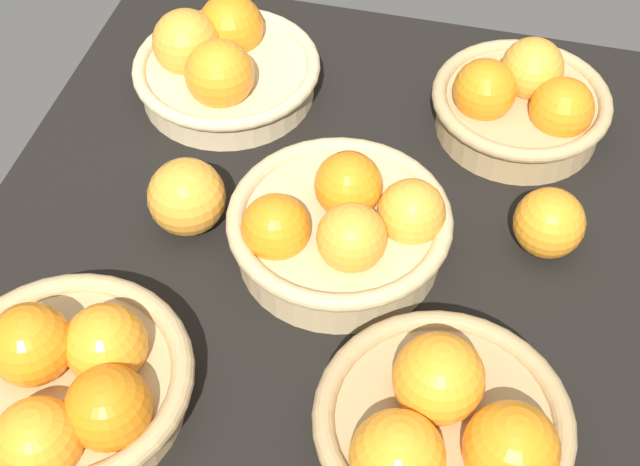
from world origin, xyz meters
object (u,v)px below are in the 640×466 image
object	(u,v)px
basket_center	(341,229)
loose_orange_back_gap	(549,223)
basket_near_right	(69,385)
basket_far_right	(444,430)
basket_near_left	(222,65)
loose_orange_side_gap	(187,196)
basket_far_left	(522,103)

from	to	relation	value
basket_center	loose_orange_back_gap	size ratio (longest dim) A/B	3.11
basket_near_right	basket_center	world-z (taller)	basket_center
basket_far_right	basket_near_left	size ratio (longest dim) A/B	0.99
basket_near_right	basket_center	xyz separation A→B (cm)	(-23.49, 19.41, 0.40)
basket_far_right	loose_orange_back_gap	world-z (taller)	basket_far_right
basket_near_left	loose_orange_side_gap	bearing A→B (deg)	8.45
basket_near_right	loose_orange_back_gap	bearing A→B (deg)	126.93
basket_near_left	basket_center	size ratio (longest dim) A/B	0.98
loose_orange_side_gap	loose_orange_back_gap	bearing A→B (deg)	98.74
basket_center	basket_far_left	bearing A→B (deg)	146.61
basket_far_right	basket_center	xyz separation A→B (cm)	(-20.21, -13.74, -0.28)
basket_far_left	basket_far_right	world-z (taller)	basket_far_right
basket_far_left	basket_far_right	bearing A→B (deg)	-2.70
loose_orange_side_gap	basket_far_right	bearing A→B (deg)	55.41
basket_near_right	basket_center	distance (cm)	30.47
basket_far_right	basket_center	size ratio (longest dim) A/B	0.97
basket_near_left	loose_orange_back_gap	xyz separation A→B (cm)	(15.82, 40.51, -0.32)
basket_center	basket_far_right	bearing A→B (deg)	34.22
basket_near_right	loose_orange_side_gap	xyz separation A→B (cm)	(-24.31, 2.65, 0.15)
basket_near_right	basket_center	size ratio (longest dim) A/B	1.01
basket_near_right	loose_orange_back_gap	world-z (taller)	basket_near_right
loose_orange_side_gap	basket_center	bearing A→B (deg)	87.21
basket_far_left	loose_orange_back_gap	xyz separation A→B (cm)	(17.46, 4.73, -0.49)
loose_orange_back_gap	basket_center	bearing A→B (deg)	-72.32
basket_far_right	basket_far_left	bearing A→B (deg)	177.30
loose_orange_back_gap	loose_orange_side_gap	distance (cm)	37.75
loose_orange_side_gap	basket_far_left	bearing A→B (deg)	125.45
basket_near_left	loose_orange_side_gap	xyz separation A→B (cm)	(21.56, 3.20, 0.13)
loose_orange_back_gap	basket_near_right	bearing A→B (deg)	-53.07
basket_center	loose_orange_back_gap	distance (cm)	21.59
basket_near_right	basket_near_left	size ratio (longest dim) A/B	1.03
loose_orange_back_gap	loose_orange_side_gap	size ratio (longest dim) A/B	0.89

